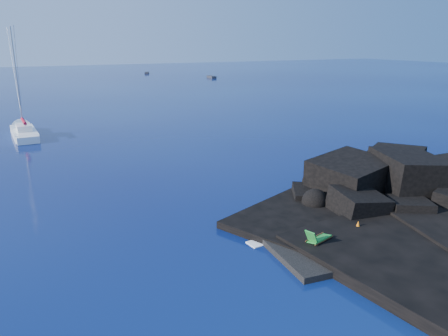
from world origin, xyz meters
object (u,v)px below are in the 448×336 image
(marker_cone, at_px, (358,226))
(distant_boat_b, at_px, (212,78))
(deck_chair, at_px, (320,235))
(sunbather, at_px, (389,237))
(sailboat, at_px, (25,137))
(distant_boat_a, at_px, (147,74))

(marker_cone, xyz_separation_m, distant_boat_b, (40.94, 106.60, -0.65))
(deck_chair, distance_m, sunbather, 4.17)
(sailboat, bearing_deg, deck_chair, -74.42)
(sunbather, xyz_separation_m, distant_boat_b, (40.24, 108.35, -0.51))
(deck_chair, xyz_separation_m, distant_boat_a, (31.77, 133.56, -0.94))
(sunbather, height_order, distant_boat_b, sunbather)
(marker_cone, height_order, distant_boat_a, marker_cone)
(marker_cone, distance_m, distant_boat_a, 136.11)
(sailboat, bearing_deg, sunbather, -70.03)
(sailboat, bearing_deg, marker_cone, -70.02)
(deck_chair, bearing_deg, sunbather, -33.95)
(sunbather, bearing_deg, deck_chair, 140.61)
(deck_chair, relative_size, distant_boat_a, 0.40)
(sunbather, bearing_deg, distant_boat_b, 48.00)
(distant_boat_a, xyz_separation_m, distant_boat_b, (12.42, -26.48, 0.00))
(distant_boat_b, bearing_deg, distant_boat_a, 119.35)
(sailboat, relative_size, distant_boat_a, 2.95)
(sailboat, xyz_separation_m, marker_cone, (15.89, -39.13, 0.65))
(distant_boat_a, bearing_deg, sunbather, -81.22)
(deck_chair, bearing_deg, sailboat, 91.51)
(sunbather, relative_size, distant_boat_b, 0.34)
(marker_cone, bearing_deg, distant_boat_b, 68.99)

